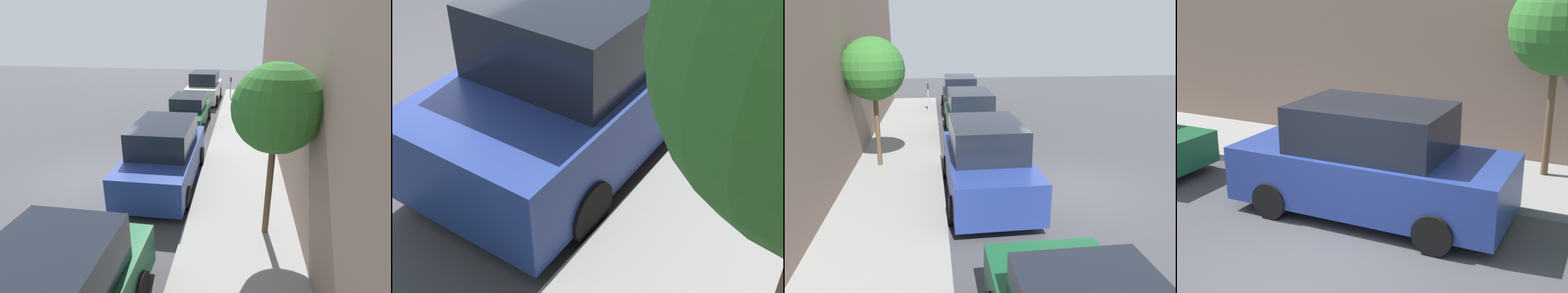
% 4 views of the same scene
% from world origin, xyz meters
% --- Properties ---
extents(ground_plane, '(60.00, 60.00, 0.00)m').
position_xyz_m(ground_plane, '(0.00, 0.00, 0.00)').
color(ground_plane, '#424247').
extents(sidewalk, '(2.68, 32.00, 0.15)m').
position_xyz_m(sidewalk, '(4.84, 0.00, 0.07)').
color(sidewalk, gray).
rests_on(sidewalk, ground_plane).
extents(parked_suv_third, '(2.08, 4.82, 1.98)m').
position_xyz_m(parked_suv_third, '(2.42, 0.13, 0.93)').
color(parked_suv_third, navy).
rests_on(parked_suv_third, ground_plane).
extents(parked_sedan_fourth, '(1.92, 4.51, 1.54)m').
position_xyz_m(parked_sedan_fourth, '(2.11, 6.39, 0.73)').
color(parked_sedan_fourth, '#14512D').
rests_on(parked_sedan_fourth, ground_plane).
extents(parked_suv_fifth, '(2.08, 4.83, 1.98)m').
position_xyz_m(parked_suv_fifth, '(2.22, 12.22, 0.93)').
color(parked_suv_fifth, silver).
rests_on(parked_suv_fifth, ground_plane).
extents(parking_meter_far, '(0.11, 0.15, 1.41)m').
position_xyz_m(parking_meter_far, '(3.95, 13.09, 1.02)').
color(parking_meter_far, '#ADADB2').
rests_on(parking_meter_far, sidewalk).
extents(street_tree, '(1.86, 1.86, 3.90)m').
position_xyz_m(street_tree, '(5.43, -2.31, 3.11)').
color(street_tree, brown).
rests_on(street_tree, sidewalk).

